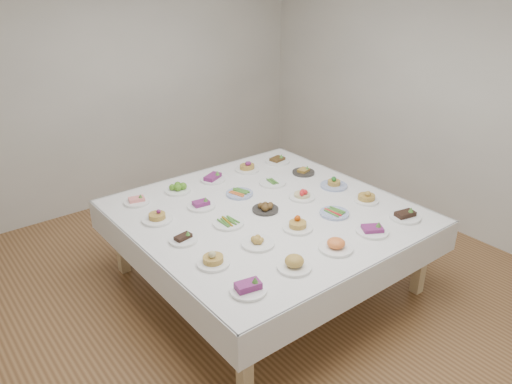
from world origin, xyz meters
TOP-DOWN VIEW (x-y plane):
  - room_envelope at (0.00, 0.00)m, footprint 5.02×5.02m
  - display_table at (0.18, -0.03)m, footprint 2.36×2.36m
  - dish_0 at (-0.68, -0.89)m, footprint 0.25×0.25m
  - dish_1 at (-0.24, -0.87)m, footprint 0.25×0.25m
  - dish_2 at (0.19, -0.88)m, footprint 0.27×0.27m
  - dish_3 at (0.61, -0.88)m, footprint 0.26×0.26m
  - dish_4 at (1.03, -0.89)m, footprint 0.26×0.26m
  - dish_5 at (-0.68, -0.47)m, footprint 0.24×0.24m
  - dish_6 at (-0.25, -0.45)m, footprint 0.26×0.26m
  - dish_7 at (0.17, -0.46)m, footprint 0.25×0.25m
  - dish_8 at (0.60, -0.46)m, footprint 0.25×0.25m
  - dish_9 at (1.03, -0.46)m, footprint 0.22×0.22m
  - dish_10 at (-0.68, -0.04)m, footprint 0.22×0.22m
  - dish_11 at (-0.24, -0.04)m, footprint 0.26×0.26m
  - dish_12 at (0.17, -0.03)m, footprint 0.23×0.23m
  - dish_13 at (0.61, -0.04)m, footprint 0.27×0.27m
  - dish_14 at (1.03, -0.04)m, footprint 0.26×0.26m
  - dish_15 at (-0.68, 0.40)m, footprint 0.26×0.26m
  - dish_16 at (-0.24, 0.38)m, footprint 0.25×0.25m
  - dish_17 at (0.19, 0.38)m, footprint 0.26×0.25m
  - dish_18 at (0.60, 0.38)m, footprint 0.26×0.26m
  - dish_19 at (1.03, 0.39)m, footprint 0.23×0.23m
  - dish_20 at (-0.66, 0.82)m, footprint 0.23×0.23m
  - dish_21 at (-0.24, 0.81)m, footprint 0.24×0.24m
  - dish_22 at (0.18, 0.82)m, footprint 0.25×0.25m
  - dish_23 at (0.61, 0.82)m, footprint 0.25×0.25m
  - dish_24 at (1.02, 0.81)m, footprint 0.26×0.26m

SIDE VIEW (x-z plane):
  - display_table at x=0.18m, z-range 0.31..1.06m
  - dish_18 at x=0.60m, z-range 0.74..0.80m
  - dish_11 at x=-0.24m, z-range 0.75..0.80m
  - dish_17 at x=0.19m, z-range 0.75..0.81m
  - dish_8 at x=0.60m, z-range 0.75..0.81m
  - dish_19 at x=1.03m, z-range 0.74..0.83m
  - dish_10 at x=-0.68m, z-range 0.74..0.83m
  - dish_20 at x=-0.66m, z-range 0.74..0.83m
  - dish_6 at x=-0.25m, z-range 0.74..0.84m
  - dish_16 at x=-0.24m, z-range 0.74..0.85m
  - dish_12 at x=0.17m, z-range 0.74..0.84m
  - dish_24 at x=1.02m, z-range 0.74..0.85m
  - dish_21 at x=-0.24m, z-range 0.74..0.85m
  - dish_0 at x=-0.68m, z-range 0.74..0.86m
  - dish_4 at x=1.03m, z-range 0.74..0.86m
  - dish_22 at x=0.18m, z-range 0.74..0.86m
  - dish_3 at x=0.61m, z-range 0.74..0.86m
  - dish_1 at x=-0.24m, z-range 0.74..0.87m
  - dish_14 at x=1.03m, z-range 0.74..0.88m
  - dish_2 at x=0.19m, z-range 0.74..0.88m
  - dish_15 at x=-0.68m, z-range 0.74..0.88m
  - dish_9 at x=1.03m, z-range 0.75..0.88m
  - dish_13 at x=0.61m, z-range 0.75..0.89m
  - dish_7 at x=0.17m, z-range 0.75..0.89m
  - dish_23 at x=0.61m, z-range 0.75..0.90m
  - dish_5 at x=-0.68m, z-range 0.75..0.90m
  - room_envelope at x=0.00m, z-range 0.43..3.24m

